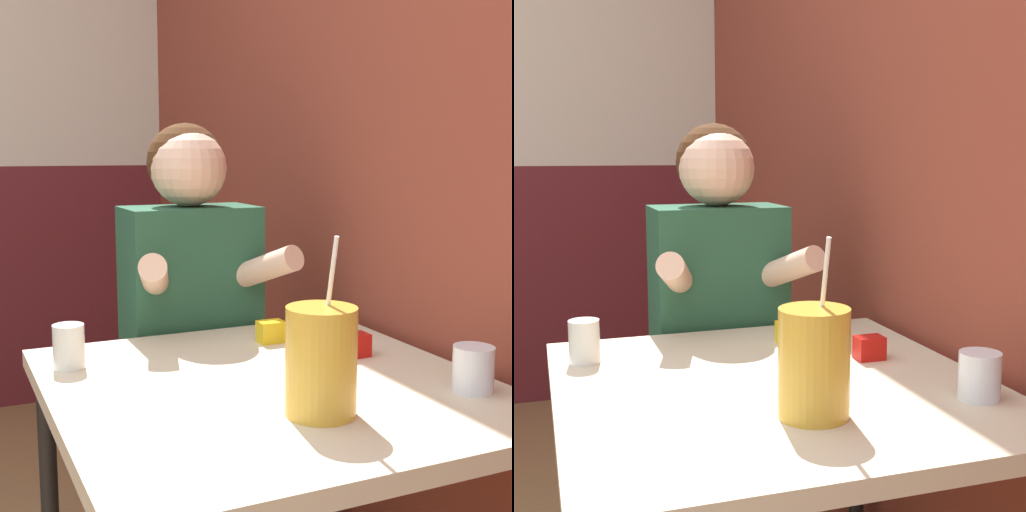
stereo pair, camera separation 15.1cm
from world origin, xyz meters
The scene contains 8 objects.
brick_wall_right centered at (1.44, 1.20, 1.35)m, with size 0.08×4.41×2.70m.
main_table centered at (0.97, 0.26, 0.65)m, with size 0.82×0.86×0.72m.
person_seated centered at (1.00, 0.81, 0.65)m, with size 0.42×0.40×1.24m.
cocktail_pitcher centered at (0.98, 0.07, 0.82)m, with size 0.12×0.12×0.30m.
glass_near_pitcher centered at (1.29, 0.06, 0.77)m, with size 0.08×0.08×0.09m.
glass_center centered at (0.64, 0.51, 0.77)m, with size 0.06×0.06×0.09m.
condiment_ketchup centered at (1.22, 0.34, 0.75)m, with size 0.06×0.04×0.05m.
condiment_mustard centered at (1.10, 0.52, 0.75)m, with size 0.06×0.04×0.05m.
Camera 1 is at (0.40, -0.93, 1.16)m, focal length 50.00 mm.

